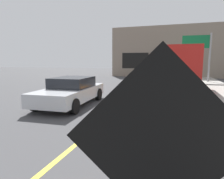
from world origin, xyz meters
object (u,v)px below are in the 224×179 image
object	(u,v)px
arrow_board_trailer	(135,89)
highway_guide_sign	(202,49)
traffic_cone_mid_lane	(128,131)
traffic_cone_curbside	(137,97)
roadwork_sign	(159,144)
box_truck	(181,67)
pickup_car	(71,91)
traffic_cone_far_lane	(135,107)

from	to	relation	value
arrow_board_trailer	highway_guide_sign	bearing A→B (deg)	64.10
traffic_cone_mid_lane	traffic_cone_curbside	xyz separation A→B (m)	(-0.67, 5.02, 0.02)
roadwork_sign	box_truck	bearing A→B (deg)	87.88
box_truck	highway_guide_sign	xyz separation A→B (m)	(2.03, 5.86, 1.66)
traffic_cone_curbside	pickup_car	bearing A→B (deg)	-155.61
roadwork_sign	arrow_board_trailer	bearing A→B (deg)	102.47
box_truck	pickup_car	bearing A→B (deg)	-125.96
box_truck	arrow_board_trailer	bearing A→B (deg)	-124.46
pickup_car	traffic_cone_far_lane	distance (m)	3.57
traffic_cone_curbside	traffic_cone_mid_lane	bearing A→B (deg)	-82.34
box_truck	traffic_cone_far_lane	bearing A→B (deg)	-103.12
traffic_cone_mid_lane	traffic_cone_curbside	size ratio (longest dim) A/B	0.94
pickup_car	traffic_cone_curbside	xyz separation A→B (m)	(3.12, 1.41, -0.37)
arrow_board_trailer	traffic_cone_far_lane	xyz separation A→B (m)	(0.86, -4.23, -0.15)
roadwork_sign	traffic_cone_curbside	xyz separation A→B (m)	(-1.73, 8.32, -1.15)
roadwork_sign	traffic_cone_mid_lane	world-z (taller)	roadwork_sign
pickup_car	traffic_cone_mid_lane	bearing A→B (deg)	-43.50
traffic_cone_far_lane	roadwork_sign	bearing A→B (deg)	-76.84
highway_guide_sign	traffic_cone_mid_lane	size ratio (longest dim) A/B	8.07
pickup_car	highway_guide_sign	size ratio (longest dim) A/B	0.96
arrow_board_trailer	traffic_cone_far_lane	world-z (taller)	arrow_board_trailer
highway_guide_sign	traffic_cone_curbside	distance (m)	12.98
box_truck	roadwork_sign	bearing A→B (deg)	-92.12
arrow_board_trailer	traffic_cone_far_lane	distance (m)	4.32
traffic_cone_mid_lane	traffic_cone_far_lane	xyz separation A→B (m)	(-0.35, 2.71, 0.03)
highway_guide_sign	traffic_cone_curbside	bearing A→B (deg)	-109.86
roadwork_sign	pickup_car	size ratio (longest dim) A/B	0.49
pickup_car	roadwork_sign	bearing A→B (deg)	-54.93
highway_guide_sign	traffic_cone_far_lane	size ratio (longest dim) A/B	7.41
arrow_board_trailer	traffic_cone_mid_lane	xyz separation A→B (m)	(1.21, -6.94, -0.18)
traffic_cone_mid_lane	pickup_car	bearing A→B (deg)	136.50
roadwork_sign	traffic_cone_mid_lane	distance (m)	3.66
box_truck	traffic_cone_far_lane	world-z (taller)	box_truck
traffic_cone_curbside	box_truck	bearing A→B (deg)	69.39
pickup_car	highway_guide_sign	bearing A→B (deg)	60.85
pickup_car	highway_guide_sign	world-z (taller)	highway_guide_sign
box_truck	pickup_car	size ratio (longest dim) A/B	1.47
roadwork_sign	traffic_cone_mid_lane	bearing A→B (deg)	107.66
highway_guide_sign	traffic_cone_curbside	world-z (taller)	highway_guide_sign
box_truck	traffic_cone_mid_lane	size ratio (longest dim) A/B	11.39
arrow_board_trailer	pickup_car	distance (m)	4.22
roadwork_sign	traffic_cone_far_lane	bearing A→B (deg)	103.16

